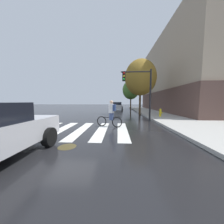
{
  "coord_description": "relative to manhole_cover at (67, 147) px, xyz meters",
  "views": [
    {
      "loc": [
        2.57,
        -6.52,
        1.62
      ],
      "look_at": [
        2.16,
        1.86,
        0.87
      ],
      "focal_mm": 18.93,
      "sensor_mm": 36.0,
      "label": 1
    }
  ],
  "objects": [
    {
      "name": "fire_hydrant",
      "position": [
        5.97,
        7.7,
        0.53
      ],
      "size": [
        0.33,
        0.22,
        0.78
      ],
      "color": "gold",
      "rests_on": "sidewalk"
    },
    {
      "name": "ground_plane",
      "position": [
        -0.77,
        2.51,
        -0.0
      ],
      "size": [
        120.0,
        120.0,
        0.0
      ],
      "primitive_type": "plane",
      "color": "black"
    },
    {
      "name": "crosswalk_stripes",
      "position": [
        -0.85,
        2.51,
        0.0
      ],
      "size": [
        6.4,
        4.18,
        0.01
      ],
      "color": "silver",
      "rests_on": "ground"
    },
    {
      "name": "manhole_cover",
      "position": [
        0.0,
        0.0,
        0.0
      ],
      "size": [
        0.64,
        0.64,
        0.01
      ],
      "primitive_type": "cylinder",
      "color": "#473D1E",
      "rests_on": "ground"
    },
    {
      "name": "sedan_mid",
      "position": [
        1.73,
        18.7,
        0.77
      ],
      "size": [
        2.15,
        4.4,
        1.5
      ],
      "color": "silver",
      "rests_on": "ground"
    },
    {
      "name": "street_tree_mid",
      "position": [
        4.35,
        19.54,
        3.88
      ],
      "size": [
        3.24,
        3.24,
        5.76
      ],
      "color": "#4C3823",
      "rests_on": "ground"
    },
    {
      "name": "cyclist",
      "position": [
        1.38,
        3.38,
        0.84
      ],
      "size": [
        1.65,
        0.56,
        1.69
      ],
      "color": "black",
      "rests_on": "ground"
    },
    {
      "name": "corner_building",
      "position": [
        16.87,
        15.79,
        5.82
      ],
      "size": [
        17.6,
        20.78,
        11.74
      ],
      "color": "brown",
      "rests_on": "ground"
    },
    {
      "name": "street_tree_near",
      "position": [
        4.5,
        10.58,
        4.46
      ],
      "size": [
        3.72,
        3.72,
        6.61
      ],
      "color": "#4C3823",
      "rests_on": "ground"
    },
    {
      "name": "traffic_light_near",
      "position": [
        3.61,
        5.8,
        2.86
      ],
      "size": [
        2.47,
        0.28,
        4.2
      ],
      "color": "black",
      "rests_on": "ground"
    }
  ]
}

